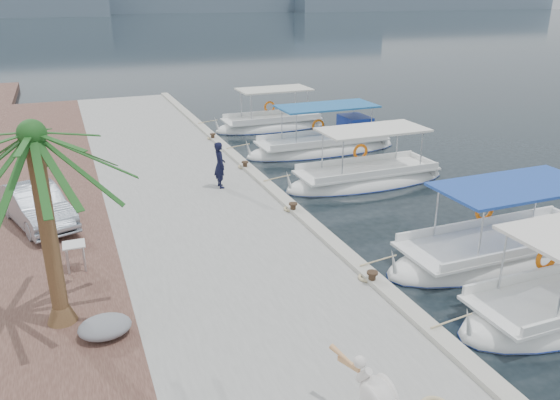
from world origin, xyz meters
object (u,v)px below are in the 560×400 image
(fishing_caique_c, at_px, (366,180))
(fishing_caique_e, at_px, (272,126))
(fisherman, at_px, (220,165))
(parked_car, at_px, (37,206))
(date_palm, at_px, (32,136))
(pelican, at_px, (376,396))
(fishing_caique_d, at_px, (324,147))
(fishing_caique_b, at_px, (500,254))

(fishing_caique_c, bearing_deg, fishing_caique_e, 91.09)
(fisherman, relative_size, parked_car, 0.46)
(fishing_caique_e, height_order, parked_car, fishing_caique_e)
(fishing_caique_e, bearing_deg, fisherman, -120.30)
(fishing_caique_e, bearing_deg, fishing_caique_c, -88.91)
(fishing_caique_c, bearing_deg, parked_car, -175.76)
(date_palm, xyz_separation_m, parked_car, (-0.54, 5.95, -3.55))
(fishing_caique_c, xyz_separation_m, pelican, (-6.85, -12.05, 0.97))
(fishing_caique_e, height_order, pelican, fishing_caique_e)
(fishing_caique_d, height_order, pelican, fishing_caique_d)
(fishing_caique_c, bearing_deg, date_palm, -149.45)
(fishing_caique_c, relative_size, fisherman, 4.12)
(fishing_caique_b, distance_m, parked_car, 13.98)
(fishing_caique_b, bearing_deg, fisherman, 129.43)
(fishing_caique_c, distance_m, fishing_caique_e, 10.24)
(fishing_caique_d, height_order, fishing_caique_e, same)
(fisherman, xyz_separation_m, parked_car, (-6.17, -1.24, -0.24))
(fishing_caique_e, distance_m, date_palm, 21.05)
(fishing_caique_c, height_order, pelican, fishing_caique_c)
(fishing_caique_e, relative_size, date_palm, 1.30)
(fishing_caique_b, bearing_deg, pelican, -146.00)
(fishing_caique_e, xyz_separation_m, fisherman, (-5.78, -9.90, 1.23))
(fishing_caique_c, relative_size, fishing_caique_e, 1.06)
(fisherman, bearing_deg, fishing_caique_e, -30.68)
(fishing_caique_b, distance_m, fisherman, 9.90)
(fishing_caique_b, relative_size, fisherman, 4.43)
(fishing_caique_d, height_order, parked_car, fishing_caique_d)
(fisherman, bearing_deg, fishing_caique_c, -93.67)
(fishing_caique_b, xyz_separation_m, pelican, (-7.11, -4.80, 0.97))
(fishing_caique_b, height_order, date_palm, date_palm)
(fishing_caique_b, distance_m, fishing_caique_e, 17.49)
(fishing_caique_b, height_order, fishing_caique_e, same)
(fishing_caique_b, relative_size, pelican, 5.10)
(fishing_caique_d, relative_size, pelican, 5.26)
(pelican, xyz_separation_m, parked_car, (-5.30, 11.15, 0.02))
(date_palm, bearing_deg, fishing_caique_c, 30.55)
(pelican, relative_size, parked_car, 0.40)
(fishing_caique_e, bearing_deg, parked_car, -137.02)
(fisherman, bearing_deg, date_palm, 141.57)
(fishing_caique_c, height_order, fishing_caique_e, same)
(parked_car, bearing_deg, pelican, -83.25)
(fishing_caique_c, relative_size, fishing_caique_d, 0.90)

